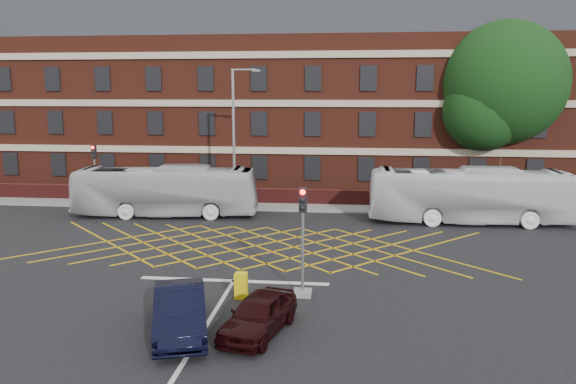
# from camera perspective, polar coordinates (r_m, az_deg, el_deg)

# --- Properties ---
(ground) EXTENTS (120.00, 120.00, 0.00)m
(ground) POSITION_cam_1_polar(r_m,az_deg,el_deg) (27.21, -4.03, -6.61)
(ground) COLOR black
(ground) RESTS_ON ground
(victorian_building) EXTENTS (51.00, 12.17, 20.40)m
(victorian_building) POSITION_cam_1_polar(r_m,az_deg,el_deg) (47.84, 0.90, 10.14)
(victorian_building) COLOR #572116
(victorian_building) RESTS_ON ground
(boundary_wall) EXTENTS (56.00, 0.50, 1.10)m
(boundary_wall) POSITION_cam_1_polar(r_m,az_deg,el_deg) (39.59, -0.70, -0.46)
(boundary_wall) COLOR #4C1514
(boundary_wall) RESTS_ON ground
(far_pavement) EXTENTS (60.00, 3.00, 0.12)m
(far_pavement) POSITION_cam_1_polar(r_m,az_deg,el_deg) (38.71, -0.88, -1.44)
(far_pavement) COLOR slate
(far_pavement) RESTS_ON ground
(box_junction_hatching) EXTENTS (8.22, 8.22, 0.02)m
(box_junction_hatching) POSITION_cam_1_polar(r_m,az_deg,el_deg) (29.10, -3.33, -5.47)
(box_junction_hatching) COLOR #CC990C
(box_junction_hatching) RESTS_ON ground
(stop_line) EXTENTS (8.00, 0.30, 0.02)m
(stop_line) POSITION_cam_1_polar(r_m,az_deg,el_deg) (23.94, -5.53, -8.97)
(stop_line) COLOR silver
(stop_line) RESTS_ON ground
(centre_line) EXTENTS (0.15, 14.00, 0.02)m
(centre_line) POSITION_cam_1_polar(r_m,az_deg,el_deg) (18.10, -9.86, -15.60)
(centre_line) COLOR silver
(centre_line) RESTS_ON ground
(bus_left) EXTENTS (11.74, 3.63, 3.22)m
(bus_left) POSITION_cam_1_polar(r_m,az_deg,el_deg) (36.54, -12.32, 0.10)
(bus_left) COLOR silver
(bus_left) RESTS_ON ground
(bus_right) EXTENTS (12.08, 2.83, 3.36)m
(bus_right) POSITION_cam_1_polar(r_m,az_deg,el_deg) (35.47, 17.99, -0.34)
(bus_right) COLOR silver
(bus_right) RESTS_ON ground
(car_navy) EXTENTS (2.91, 4.92, 1.53)m
(car_navy) POSITION_cam_1_polar(r_m,az_deg,el_deg) (19.10, -10.93, -11.75)
(car_navy) COLOR black
(car_navy) RESTS_ON ground
(car_maroon) EXTENTS (2.50, 4.15, 1.32)m
(car_maroon) POSITION_cam_1_polar(r_m,az_deg,el_deg) (18.78, -3.00, -12.31)
(car_maroon) COLOR black
(car_maroon) RESTS_ON ground
(deciduous_tree) EXTENTS (8.77, 8.77, 12.86)m
(deciduous_tree) POSITION_cam_1_polar(r_m,az_deg,el_deg) (43.42, 20.99, 9.52)
(deciduous_tree) COLOR black
(deciduous_tree) RESTS_ON ground
(traffic_light_near) EXTENTS (0.70, 0.70, 4.27)m
(traffic_light_near) POSITION_cam_1_polar(r_m,az_deg,el_deg) (21.69, 1.50, -6.10)
(traffic_light_near) COLOR slate
(traffic_light_near) RESTS_ON ground
(traffic_light_far) EXTENTS (0.70, 0.70, 4.27)m
(traffic_light_far) POSITION_cam_1_polar(r_m,az_deg,el_deg) (40.73, -18.96, 1.02)
(traffic_light_far) COLOR slate
(traffic_light_far) RESTS_ON ground
(street_lamp) EXTENTS (2.25, 1.00, 9.25)m
(street_lamp) POSITION_cam_1_polar(r_m,az_deg,el_deg) (36.32, -5.38, 2.78)
(street_lamp) COLOR slate
(street_lamp) RESTS_ON ground
(direction_signs) EXTENTS (1.10, 0.16, 2.20)m
(direction_signs) POSITION_cam_1_polar(r_m,az_deg,el_deg) (42.21, -19.55, 0.76)
(direction_signs) COLOR gray
(direction_signs) RESTS_ON ground
(utility_cabinet) EXTENTS (0.46, 0.44, 1.00)m
(utility_cabinet) POSITION_cam_1_polar(r_m,az_deg,el_deg) (21.90, -4.79, -9.45)
(utility_cabinet) COLOR yellow
(utility_cabinet) RESTS_ON ground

